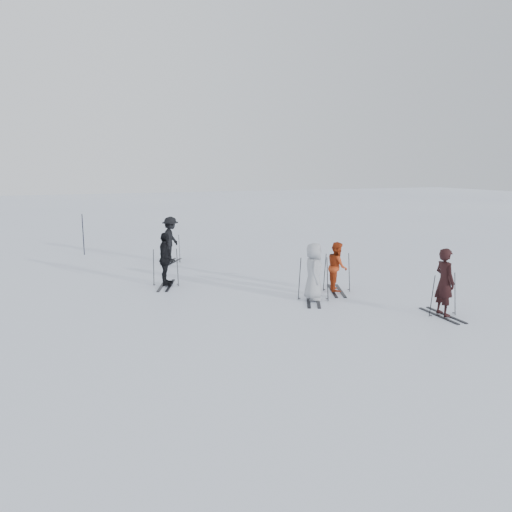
{
  "coord_description": "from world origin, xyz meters",
  "views": [
    {
      "loc": [
        -6.04,
        -14.09,
        3.95
      ],
      "look_at": [
        0.0,
        1.0,
        1.0
      ],
      "focal_mm": 35.0,
      "sensor_mm": 36.0,
      "label": 1
    }
  ],
  "objects": [
    {
      "name": "skier_near_dark",
      "position": [
        3.35,
        -4.04,
        0.9
      ],
      "size": [
        0.47,
        0.68,
        1.8
      ],
      "primitive_type": "imported",
      "rotation": [
        0.0,
        0.0,
        1.51
      ],
      "color": "black",
      "rests_on": "ground"
    },
    {
      "name": "skis_near_dark",
      "position": [
        3.35,
        -4.04,
        0.59
      ],
      "size": [
        1.68,
        0.96,
        1.19
      ],
      "primitive_type": null,
      "rotation": [
        0.0,
        0.0,
        1.51
      ],
      "color": "black",
      "rests_on": "ground"
    },
    {
      "name": "skis_uphill_far",
      "position": [
        -1.74,
        6.13,
        0.59
      ],
      "size": [
        1.83,
        1.6,
        1.19
      ],
      "primitive_type": null,
      "rotation": [
        0.0,
        0.0,
        1.0
      ],
      "color": "black",
      "rests_on": "ground"
    },
    {
      "name": "skier_uphill_far",
      "position": [
        -1.74,
        6.13,
        0.93
      ],
      "size": [
        1.23,
        1.38,
        1.86
      ],
      "primitive_type": "imported",
      "rotation": [
        0.0,
        0.0,
        1.0
      ],
      "color": "black",
      "rests_on": "ground"
    },
    {
      "name": "skis_grey",
      "position": [
        0.88,
        -1.37,
        0.67
      ],
      "size": [
        2.08,
        1.68,
        1.34
      ],
      "primitive_type": null,
      "rotation": [
        0.0,
        0.0,
        1.12
      ],
      "color": "black",
      "rests_on": "ground"
    },
    {
      "name": "skis_red",
      "position": [
        2.1,
        -0.69,
        0.64
      ],
      "size": [
        1.96,
        1.49,
        1.27
      ],
      "primitive_type": null,
      "rotation": [
        0.0,
        0.0,
        1.2
      ],
      "color": "black",
      "rests_on": "ground"
    },
    {
      "name": "skis_uphill_left",
      "position": [
        -2.81,
        2.06,
        0.64
      ],
      "size": [
        1.98,
        1.49,
        1.29
      ],
      "primitive_type": null,
      "rotation": [
        0.0,
        0.0,
        1.22
      ],
      "color": "black",
      "rests_on": "ground"
    },
    {
      "name": "ground",
      "position": [
        0.0,
        0.0,
        0.0
      ],
      "size": [
        120.0,
        120.0,
        0.0
      ],
      "primitive_type": "plane",
      "color": "silver",
      "rests_on": "ground"
    },
    {
      "name": "skier_red",
      "position": [
        2.1,
        -0.69,
        0.78
      ],
      "size": [
        0.83,
        0.92,
        1.56
      ],
      "primitive_type": "imported",
      "rotation": [
        0.0,
        0.0,
        1.2
      ],
      "color": "#A43312",
      "rests_on": "ground"
    },
    {
      "name": "piste_marker",
      "position": [
        -5.02,
        9.24,
        0.92
      ],
      "size": [
        0.04,
        0.04,
        1.84
      ],
      "primitive_type": "cylinder",
      "rotation": [
        0.0,
        0.0,
        0.08
      ],
      "color": "black",
      "rests_on": "ground"
    },
    {
      "name": "skier_grey",
      "position": [
        0.88,
        -1.37,
        0.85
      ],
      "size": [
        0.85,
        0.98,
        1.7
      ],
      "primitive_type": "imported",
      "rotation": [
        0.0,
        0.0,
        1.12
      ],
      "color": "#989BA0",
      "rests_on": "ground"
    },
    {
      "name": "skier_uphill_left",
      "position": [
        -2.81,
        2.06,
        0.88
      ],
      "size": [
        0.76,
        1.12,
        1.76
      ],
      "primitive_type": "imported",
      "rotation": [
        0.0,
        0.0,
        1.22
      ],
      "color": "black",
      "rests_on": "ground"
    }
  ]
}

